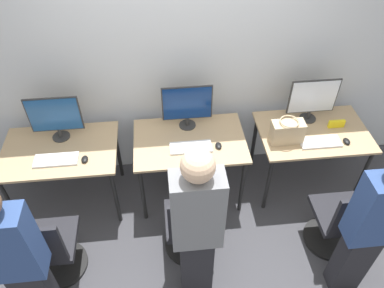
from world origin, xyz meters
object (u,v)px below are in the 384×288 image
object	(u,v)px
person_left	(17,260)
person_center	(197,228)
office_chair_right	(340,223)
office_chair_center	(191,228)
mouse_left	(85,159)
office_chair_left	(51,250)
monitor_left	(55,117)
keyboard_center	(191,147)
mouse_center	(218,146)
monitor_right	(313,99)
monitor_center	(187,105)
person_right	(371,226)
mouse_right	(347,141)
keyboard_left	(56,160)
keyboard_right	(320,142)
handbag	(287,132)

from	to	relation	value
person_left	person_center	xyz separation A→B (m)	(1.23, 0.09, 0.05)
office_chair_right	office_chair_center	bearing A→B (deg)	176.27
mouse_left	office_chair_left	world-z (taller)	office_chair_left
monitor_left	keyboard_center	xyz separation A→B (m)	(1.22, -0.28, -0.24)
mouse_center	monitor_right	xyz separation A→B (m)	(0.96, 0.31, 0.23)
monitor_right	keyboard_center	bearing A→B (deg)	-166.14
mouse_center	office_chair_right	bearing A→B (deg)	-34.04
monitor_center	keyboard_center	size ratio (longest dim) A/B	1.23
monitor_right	office_chair_right	xyz separation A→B (m)	(0.05, -0.99, -0.64)
monitor_center	person_right	size ratio (longest dim) A/B	0.30
mouse_right	person_right	world-z (taller)	person_right
monitor_left	monitor_center	world-z (taller)	same
keyboard_left	office_chair_center	world-z (taller)	office_chair_center
office_chair_center	mouse_center	bearing A→B (deg)	61.67
keyboard_left	mouse_left	bearing A→B (deg)	-5.56
monitor_left	keyboard_right	xyz separation A→B (m)	(2.43, -0.34, -0.24)
mouse_center	keyboard_center	bearing A→B (deg)	177.63
mouse_left	person_left	distance (m)	1.07
mouse_left	keyboard_right	xyz separation A→B (m)	(2.18, -0.00, -0.01)
person_center	mouse_right	distance (m)	1.77
keyboard_center	mouse_right	distance (m)	1.47
handbag	office_chair_right	bearing A→B (deg)	-62.09
person_right	handbag	distance (m)	1.11
office_chair_right	monitor_right	bearing A→B (deg)	92.95
person_center	office_chair_left	bearing A→B (deg)	167.25
monitor_center	person_right	world-z (taller)	person_right
monitor_center	handbag	world-z (taller)	monitor_center
mouse_center	keyboard_right	xyz separation A→B (m)	(0.96, -0.05, -0.01)
monitor_left	office_chair_left	xyz separation A→B (m)	(-0.04, -0.98, -0.64)
keyboard_left	office_chair_left	size ratio (longest dim) A/B	0.44
office_chair_left	monitor_center	distance (m)	1.74
monitor_left	mouse_center	world-z (taller)	monitor_left
monitor_center	office_chair_center	world-z (taller)	monitor_center
monitor_right	handbag	distance (m)	0.46
mouse_center	mouse_right	size ratio (longest dim) A/B	1.00
handbag	keyboard_center	bearing A→B (deg)	-179.77
mouse_left	monitor_center	distance (m)	1.06
monitor_center	handbag	distance (m)	0.96
monitor_left	mouse_center	bearing A→B (deg)	-11.30
monitor_right	mouse_right	world-z (taller)	monitor_right
keyboard_left	office_chair_right	size ratio (longest dim) A/B	0.44
keyboard_left	keyboard_right	size ratio (longest dim) A/B	1.00
keyboard_center	office_chair_right	size ratio (longest dim) A/B	0.44
keyboard_left	person_center	world-z (taller)	person_center
office_chair_center	monitor_left	bearing A→B (deg)	142.31
mouse_center	office_chair_left	bearing A→B (deg)	-155.53
mouse_left	handbag	xyz separation A→B (m)	(1.86, 0.06, 0.10)
keyboard_left	keyboard_center	world-z (taller)	same
keyboard_left	office_chair_right	bearing A→B (deg)	-14.89
monitor_center	keyboard_right	xyz separation A→B (m)	(1.22, -0.38, -0.24)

